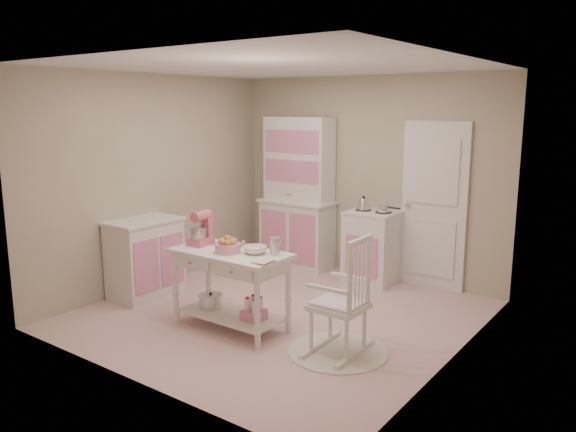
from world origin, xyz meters
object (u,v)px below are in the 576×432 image
object	(u,v)px
base_cabinet	(145,258)
stand_mixer	(200,229)
work_table	(231,290)
stove	(372,247)
rocking_chair	(339,295)
bread_basket	(228,248)
hutch	(297,193)

from	to	relation	value
base_cabinet	stand_mixer	size ratio (longest dim) A/B	2.71
stand_mixer	work_table	bearing A→B (deg)	-6.80
stove	rocking_chair	bearing A→B (deg)	-70.13
rocking_chair	bread_basket	xyz separation A→B (m)	(-1.15, -0.19, 0.30)
rocking_chair	hutch	bearing A→B (deg)	131.04
stove	hutch	bearing A→B (deg)	177.61
stove	stand_mixer	xyz separation A→B (m)	(-0.85, -2.18, 0.51)
hutch	rocking_chair	size ratio (longest dim) A/B	1.89
stand_mixer	bread_basket	size ratio (longest dim) A/B	1.36
rocking_chair	work_table	world-z (taller)	rocking_chair
work_table	hutch	bearing A→B (deg)	108.97
rocking_chair	stove	bearing A→B (deg)	108.28
base_cabinet	rocking_chair	xyz separation A→B (m)	(2.64, -0.01, 0.09)
stove	work_table	xyz separation A→B (m)	(-0.43, -2.20, -0.06)
hutch	base_cabinet	xyz separation A→B (m)	(-0.70, -2.11, -0.58)
stand_mixer	rocking_chair	bearing A→B (deg)	0.17
base_cabinet	bread_basket	bearing A→B (deg)	-7.48
bread_basket	work_table	bearing A→B (deg)	111.80
hutch	bread_basket	distance (m)	2.44
stove	base_cabinet	bearing A→B (deg)	-132.69
hutch	bread_basket	bearing A→B (deg)	-70.97
rocking_chair	work_table	bearing A→B (deg)	-174.88
base_cabinet	stand_mixer	bearing A→B (deg)	-6.83
stove	bread_basket	distance (m)	2.32
stove	base_cabinet	world-z (taller)	same
stove	rocking_chair	size ratio (longest dim) A/B	0.84
rocking_chair	base_cabinet	bearing A→B (deg)	178.24
work_table	bread_basket	bearing A→B (deg)	-68.20
hutch	stove	size ratio (longest dim) A/B	2.26
work_table	stand_mixer	world-z (taller)	stand_mixer
hutch	bread_basket	size ratio (longest dim) A/B	8.32
stove	bread_basket	bearing A→B (deg)	-100.22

